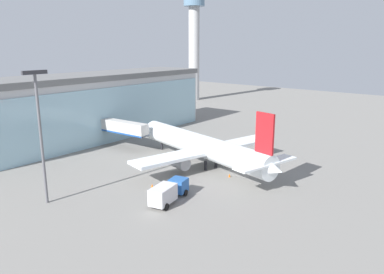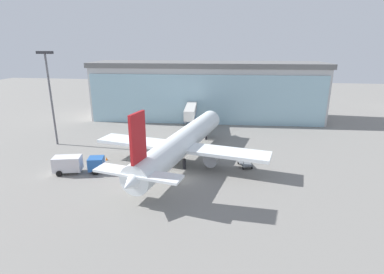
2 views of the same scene
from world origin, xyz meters
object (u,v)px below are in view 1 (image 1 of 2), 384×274
at_px(airplane, 204,147).
at_px(catering_truck, 168,192).
at_px(safety_cone_wingtip, 152,186).
at_px(control_tower, 194,37).
at_px(baggage_cart, 236,151).
at_px(safety_cone_nose, 229,175).
at_px(apron_light_mast, 40,126).
at_px(jet_bridge, 119,127).

bearing_deg(airplane, catering_truck, 123.79).
xyz_separation_m(airplane, safety_cone_wingtip, (-12.82, -0.53, -3.20)).
bearing_deg(control_tower, airplane, -138.61).
distance_m(baggage_cart, safety_cone_nose, 13.66).
xyz_separation_m(airplane, safety_cone_nose, (-1.71, -6.71, -3.20)).
bearing_deg(airplane, safety_cone_wingtip, 104.32).
bearing_deg(catering_truck, safety_cone_wingtip, 54.46).
relative_size(airplane, safety_cone_nose, 63.40).
bearing_deg(control_tower, safety_cone_wingtip, -143.65).
xyz_separation_m(baggage_cart, safety_cone_nose, (-11.90, -6.71, -0.23)).
height_order(baggage_cart, safety_cone_wingtip, baggage_cart).
distance_m(control_tower, safety_cone_wingtip, 94.78).
distance_m(apron_light_mast, baggage_cart, 37.83).
bearing_deg(jet_bridge, safety_cone_wingtip, 147.92).
xyz_separation_m(catering_truck, baggage_cart, (25.23, 6.04, -0.97)).
distance_m(catering_truck, safety_cone_nose, 13.40).
relative_size(control_tower, safety_cone_nose, 70.69).
relative_size(apron_light_mast, baggage_cart, 5.52).
bearing_deg(airplane, apron_light_mast, 88.52).
bearing_deg(catering_truck, baggage_cart, -0.14).
xyz_separation_m(jet_bridge, safety_cone_nose, (-0.21, -27.75, -3.93)).
bearing_deg(baggage_cart, control_tower, -63.00).
distance_m(jet_bridge, apron_light_mast, 29.17).
height_order(jet_bridge, baggage_cart, jet_bridge).
height_order(jet_bridge, control_tower, control_tower).
bearing_deg(safety_cone_wingtip, safety_cone_nose, -29.04).
bearing_deg(apron_light_mast, catering_truck, -48.60).
bearing_deg(safety_cone_nose, control_tower, 43.95).
relative_size(airplane, catering_truck, 4.58).
bearing_deg(safety_cone_nose, apron_light_mast, 151.90).
relative_size(baggage_cart, safety_cone_wingtip, 5.77).
relative_size(jet_bridge, apron_light_mast, 0.83).
bearing_deg(control_tower, apron_light_mast, -151.22).
relative_size(apron_light_mast, airplane, 0.50).
height_order(control_tower, apron_light_mast, control_tower).
distance_m(apron_light_mast, safety_cone_nose, 29.13).
relative_size(apron_light_mast, safety_cone_wingtip, 31.86).
height_order(apron_light_mast, safety_cone_nose, apron_light_mast).
bearing_deg(safety_cone_nose, jet_bridge, 89.56).
xyz_separation_m(apron_light_mast, airplane, (25.78, -6.15, -7.01)).
bearing_deg(jet_bridge, control_tower, -66.70).
relative_size(jet_bridge, airplane, 0.42).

